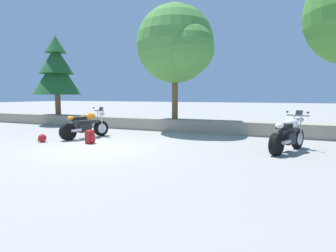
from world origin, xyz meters
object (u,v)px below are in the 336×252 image
at_px(motorcycle_orange_near_left, 86,125).
at_px(motorcycle_white_centre, 288,135).
at_px(rider_helmet, 42,138).
at_px(leafy_tree_mid_left, 178,45).
at_px(pine_tree_far_left, 56,70).
at_px(rider_backpack, 90,136).

distance_m(motorcycle_orange_near_left, motorcycle_white_centre, 7.14).
height_order(motorcycle_orange_near_left, rider_helmet, motorcycle_orange_near_left).
relative_size(motorcycle_white_centre, leafy_tree_mid_left, 0.38).
relative_size(motorcycle_orange_near_left, pine_tree_far_left, 0.46).
bearing_deg(rider_backpack, rider_helmet, -166.01).
bearing_deg(motorcycle_white_centre, rider_helmet, -168.50).
bearing_deg(motorcycle_white_centre, motorcycle_orange_near_left, -177.84).
height_order(motorcycle_white_centre, rider_backpack, motorcycle_white_centre).
relative_size(rider_backpack, rider_helmet, 1.68).
distance_m(rider_backpack, rider_helmet, 1.80).
height_order(rider_backpack, leafy_tree_mid_left, leafy_tree_mid_left).
relative_size(motorcycle_white_centre, pine_tree_far_left, 0.45).
bearing_deg(leafy_tree_mid_left, pine_tree_far_left, 179.35).
bearing_deg(leafy_tree_mid_left, rider_helmet, -124.59).
height_order(motorcycle_orange_near_left, leafy_tree_mid_left, leafy_tree_mid_left).
bearing_deg(rider_backpack, pine_tree_far_left, 142.88).
xyz_separation_m(motorcycle_orange_near_left, leafy_tree_mid_left, (2.45, 3.39, 3.39)).
xyz_separation_m(rider_helmet, pine_tree_far_left, (-4.06, 4.82, 2.92)).
relative_size(motorcycle_white_centre, rider_helmet, 6.99).
bearing_deg(leafy_tree_mid_left, rider_backpack, -109.52).
xyz_separation_m(motorcycle_white_centre, rider_backpack, (-6.21, -1.18, -0.24)).
bearing_deg(pine_tree_far_left, leafy_tree_mid_left, -0.65).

